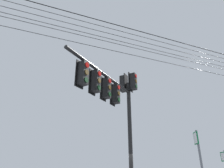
# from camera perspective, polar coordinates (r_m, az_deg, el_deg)

# --- Properties ---
(signal_mast_assembly) EXTENTS (0.96, 5.12, 6.65)m
(signal_mast_assembly) POSITION_cam_1_polar(r_m,az_deg,el_deg) (9.27, 1.11, -4.12)
(signal_mast_assembly) COLOR black
(signal_mast_assembly) RESTS_ON ground
(overhead_wire_span) EXTENTS (17.13, 21.76, 1.96)m
(overhead_wire_span) POSITION_cam_1_polar(r_m,az_deg,el_deg) (12.85, 9.28, 11.33)
(overhead_wire_span) COLOR black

